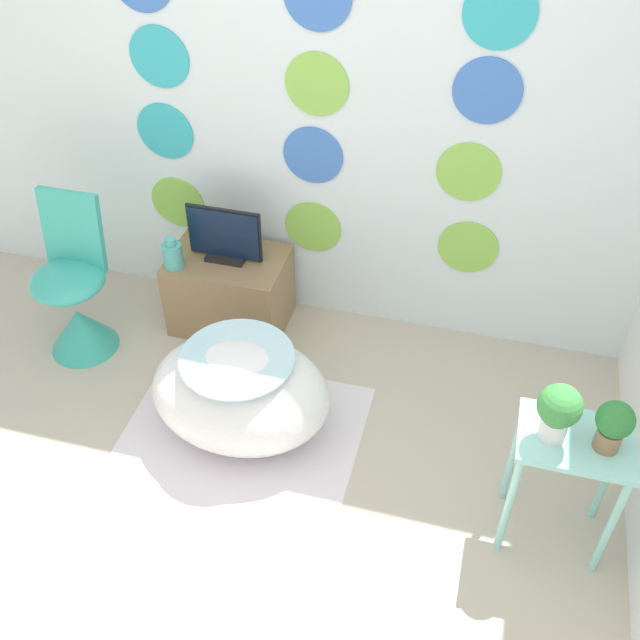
# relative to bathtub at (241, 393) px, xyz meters

# --- Properties ---
(ground_plane) EXTENTS (12.00, 12.00, 0.00)m
(ground_plane) POSITION_rel_bathtub_xyz_m (0.10, -0.80, -0.24)
(ground_plane) COLOR #BCB29E
(wall_back_dotted) EXTENTS (4.24, 0.05, 2.60)m
(wall_back_dotted) POSITION_rel_bathtub_xyz_m (0.10, 0.96, 1.05)
(wall_back_dotted) COLOR white
(wall_back_dotted) RESTS_ON ground_plane
(rug) EXTENTS (1.09, 0.94, 0.01)m
(rug) POSITION_rel_bathtub_xyz_m (0.00, -0.07, -0.24)
(rug) COLOR silver
(rug) RESTS_ON ground_plane
(bathtub) EXTENTS (0.82, 0.61, 0.48)m
(bathtub) POSITION_rel_bathtub_xyz_m (0.00, 0.00, 0.00)
(bathtub) COLOR white
(bathtub) RESTS_ON ground_plane
(chair) EXTENTS (0.37, 0.37, 0.85)m
(chair) POSITION_rel_bathtub_xyz_m (-0.99, 0.33, 0.03)
(chair) COLOR #38B2A3
(chair) RESTS_ON ground_plane
(tv_cabinet) EXTENTS (0.59, 0.41, 0.43)m
(tv_cabinet) POSITION_rel_bathtub_xyz_m (-0.31, 0.71, -0.03)
(tv_cabinet) COLOR #8E704C
(tv_cabinet) RESTS_ON ground_plane
(tv) EXTENTS (0.38, 0.12, 0.29)m
(tv) POSITION_rel_bathtub_xyz_m (-0.31, 0.71, 0.32)
(tv) COLOR black
(tv) RESTS_ON tv_cabinet
(vase) EXTENTS (0.10, 0.10, 0.16)m
(vase) POSITION_rel_bathtub_xyz_m (-0.54, 0.58, 0.26)
(vase) COLOR #51B2AD
(vase) RESTS_ON tv_cabinet
(side_table) EXTENTS (0.43, 0.31, 0.59)m
(side_table) POSITION_rel_bathtub_xyz_m (1.39, -0.20, 0.21)
(side_table) COLOR #99E0D8
(side_table) RESTS_ON ground_plane
(potted_plant_left) EXTENTS (0.16, 0.16, 0.25)m
(potted_plant_left) POSITION_rel_bathtub_xyz_m (1.30, -0.22, 0.49)
(potted_plant_left) COLOR white
(potted_plant_left) RESTS_ON side_table
(potted_plant_right) EXTENTS (0.14, 0.14, 0.21)m
(potted_plant_right) POSITION_rel_bathtub_xyz_m (1.49, -0.21, 0.47)
(potted_plant_right) COLOR #8C6B4C
(potted_plant_right) RESTS_ON side_table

